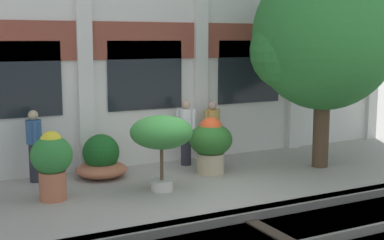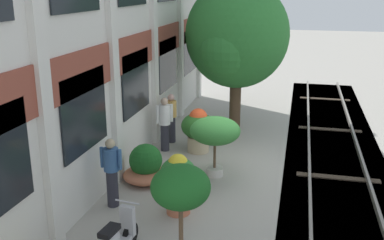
{
  "view_description": "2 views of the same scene",
  "coord_description": "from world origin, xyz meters",
  "px_view_note": "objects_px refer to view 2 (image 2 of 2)",
  "views": [
    {
      "loc": [
        -5.09,
        -9.56,
        3.15
      ],
      "look_at": [
        0.47,
        1.11,
        1.31
      ],
      "focal_mm": 50.0,
      "sensor_mm": 36.0,
      "label": 1
    },
    {
      "loc": [
        -11.38,
        -1.65,
        4.84
      ],
      "look_at": [
        -0.14,
        1.07,
        1.33
      ],
      "focal_mm": 42.0,
      "sensor_mm": 36.0,
      "label": 2
    }
  ],
  "objects_px": {
    "broadleaf_tree": "(237,38)",
    "resident_by_doorway": "(165,122)",
    "potted_plant_low_pan": "(215,132)",
    "potted_plant_wide_bowl": "(146,167)",
    "resident_watching_tracks": "(112,171)",
    "resident_near_plants": "(171,117)",
    "potted_plant_tall_urn": "(181,197)",
    "potted_plant_glazed_jar": "(198,128)",
    "potted_plant_stone_basin": "(178,179)",
    "scooter_second_parked": "(116,239)"
  },
  "relations": [
    {
      "from": "scooter_second_parked",
      "to": "potted_plant_glazed_jar",
      "type": "bearing_deg",
      "value": 5.5
    },
    {
      "from": "potted_plant_low_pan",
      "to": "resident_near_plants",
      "type": "bearing_deg",
      "value": 39.05
    },
    {
      "from": "broadleaf_tree",
      "to": "potted_plant_low_pan",
      "type": "bearing_deg",
      "value": -178.52
    },
    {
      "from": "potted_plant_low_pan",
      "to": "potted_plant_wide_bowl",
      "type": "xyz_separation_m",
      "value": [
        -0.78,
        1.62,
        -0.8
      ]
    },
    {
      "from": "potted_plant_glazed_jar",
      "to": "potted_plant_stone_basin",
      "type": "bearing_deg",
      "value": -173.68
    },
    {
      "from": "broadleaf_tree",
      "to": "resident_by_doorway",
      "type": "height_order",
      "value": "broadleaf_tree"
    },
    {
      "from": "potted_plant_stone_basin",
      "to": "potted_plant_low_pan",
      "type": "bearing_deg",
      "value": -10.16
    },
    {
      "from": "potted_plant_wide_bowl",
      "to": "resident_near_plants",
      "type": "height_order",
      "value": "resident_near_plants"
    },
    {
      "from": "resident_by_doorway",
      "to": "resident_watching_tracks",
      "type": "bearing_deg",
      "value": -37.14
    },
    {
      "from": "potted_plant_tall_urn",
      "to": "potted_plant_wide_bowl",
      "type": "distance_m",
      "value": 4.79
    },
    {
      "from": "resident_by_doorway",
      "to": "resident_watching_tracks",
      "type": "height_order",
      "value": "resident_by_doorway"
    },
    {
      "from": "potted_plant_tall_urn",
      "to": "potted_plant_wide_bowl",
      "type": "relative_size",
      "value": 1.95
    },
    {
      "from": "broadleaf_tree",
      "to": "potted_plant_stone_basin",
      "type": "relative_size",
      "value": 3.63
    },
    {
      "from": "potted_plant_tall_urn",
      "to": "potted_plant_stone_basin",
      "type": "height_order",
      "value": "potted_plant_tall_urn"
    },
    {
      "from": "broadleaf_tree",
      "to": "potted_plant_stone_basin",
      "type": "height_order",
      "value": "broadleaf_tree"
    },
    {
      "from": "potted_plant_stone_basin",
      "to": "potted_plant_glazed_jar",
      "type": "bearing_deg",
      "value": 6.32
    },
    {
      "from": "potted_plant_wide_bowl",
      "to": "scooter_second_parked",
      "type": "xyz_separation_m",
      "value": [
        -3.38,
        -0.62,
        0.04
      ]
    },
    {
      "from": "broadleaf_tree",
      "to": "resident_near_plants",
      "type": "height_order",
      "value": "broadleaf_tree"
    },
    {
      "from": "resident_watching_tracks",
      "to": "resident_near_plants",
      "type": "relative_size",
      "value": 1.02
    },
    {
      "from": "potted_plant_low_pan",
      "to": "resident_near_plants",
      "type": "height_order",
      "value": "potted_plant_low_pan"
    },
    {
      "from": "potted_plant_tall_urn",
      "to": "potted_plant_stone_basin",
      "type": "xyz_separation_m",
      "value": [
        2.71,
        0.79,
        -0.99
      ]
    },
    {
      "from": "potted_plant_stone_basin",
      "to": "broadleaf_tree",
      "type": "bearing_deg",
      "value": -2.43
    },
    {
      "from": "potted_plant_stone_basin",
      "to": "potted_plant_glazed_jar",
      "type": "distance_m",
      "value": 3.83
    },
    {
      "from": "potted_plant_glazed_jar",
      "to": "resident_near_plants",
      "type": "distance_m",
      "value": 1.19
    },
    {
      "from": "potted_plant_low_pan",
      "to": "scooter_second_parked",
      "type": "xyz_separation_m",
      "value": [
        -4.16,
        1.01,
        -0.76
      ]
    },
    {
      "from": "broadleaf_tree",
      "to": "scooter_second_parked",
      "type": "bearing_deg",
      "value": 174.02
    },
    {
      "from": "broadleaf_tree",
      "to": "potted_plant_glazed_jar",
      "type": "relative_size",
      "value": 3.76
    },
    {
      "from": "broadleaf_tree",
      "to": "potted_plant_wide_bowl",
      "type": "relative_size",
      "value": 4.27
    },
    {
      "from": "potted_plant_glazed_jar",
      "to": "broadleaf_tree",
      "type": "bearing_deg",
      "value": -14.38
    },
    {
      "from": "potted_plant_glazed_jar",
      "to": "resident_near_plants",
      "type": "xyz_separation_m",
      "value": [
        0.62,
        1.01,
        0.1
      ]
    },
    {
      "from": "broadleaf_tree",
      "to": "potted_plant_tall_urn",
      "type": "distance_m",
      "value": 9.35
    },
    {
      "from": "resident_by_doorway",
      "to": "potted_plant_low_pan",
      "type": "bearing_deg",
      "value": 15.19
    },
    {
      "from": "potted_plant_stone_basin",
      "to": "resident_near_plants",
      "type": "relative_size",
      "value": 0.88
    },
    {
      "from": "scooter_second_parked",
      "to": "resident_watching_tracks",
      "type": "relative_size",
      "value": 0.86
    },
    {
      "from": "potted_plant_low_pan",
      "to": "potted_plant_stone_basin",
      "type": "height_order",
      "value": "potted_plant_low_pan"
    },
    {
      "from": "potted_plant_glazed_jar",
      "to": "scooter_second_parked",
      "type": "xyz_separation_m",
      "value": [
        -5.8,
        0.19,
        -0.31
      ]
    },
    {
      "from": "potted_plant_glazed_jar",
      "to": "potted_plant_wide_bowl",
      "type": "distance_m",
      "value": 2.57
    },
    {
      "from": "resident_watching_tracks",
      "to": "resident_by_doorway",
      "type": "bearing_deg",
      "value": 3.26
    },
    {
      "from": "scooter_second_parked",
      "to": "resident_by_doorway",
      "type": "relative_size",
      "value": 0.84
    },
    {
      "from": "potted_plant_glazed_jar",
      "to": "potted_plant_wide_bowl",
      "type": "xyz_separation_m",
      "value": [
        -2.42,
        0.81,
        -0.35
      ]
    },
    {
      "from": "broadleaf_tree",
      "to": "resident_by_doorway",
      "type": "distance_m",
      "value": 4.02
    },
    {
      "from": "potted_plant_low_pan",
      "to": "potted_plant_wide_bowl",
      "type": "distance_m",
      "value": 1.97
    },
    {
      "from": "potted_plant_stone_basin",
      "to": "resident_by_doorway",
      "type": "relative_size",
      "value": 0.84
    },
    {
      "from": "potted_plant_tall_urn",
      "to": "resident_by_doorway",
      "type": "distance_m",
      "value": 6.81
    },
    {
      "from": "broadleaf_tree",
      "to": "resident_near_plants",
      "type": "relative_size",
      "value": 3.19
    },
    {
      "from": "potted_plant_tall_urn",
      "to": "potted_plant_low_pan",
      "type": "bearing_deg",
      "value": 4.74
    },
    {
      "from": "resident_near_plants",
      "to": "potted_plant_low_pan",
      "type": "bearing_deg",
      "value": -67.09
    },
    {
      "from": "potted_plant_low_pan",
      "to": "potted_plant_wide_bowl",
      "type": "bearing_deg",
      "value": 115.8
    },
    {
      "from": "potted_plant_low_pan",
      "to": "resident_watching_tracks",
      "type": "xyz_separation_m",
      "value": [
        -2.2,
        1.92,
        -0.33
      ]
    },
    {
      "from": "potted_plant_tall_urn",
      "to": "potted_plant_low_pan",
      "type": "distance_m",
      "value": 4.94
    }
  ]
}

